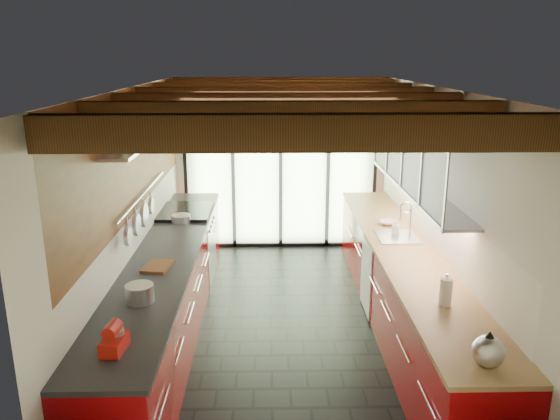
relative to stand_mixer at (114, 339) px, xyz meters
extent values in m
plane|color=black|center=(1.27, 2.01, -1.01)|extent=(5.50, 5.50, 0.00)
plane|color=silver|center=(1.27, 4.76, 0.29)|extent=(3.20, 0.00, 3.20)
plane|color=silver|center=(1.27, -0.74, 0.29)|extent=(3.20, 0.00, 3.20)
plane|color=silver|center=(-0.33, 2.01, 0.29)|extent=(0.00, 5.50, 5.50)
plane|color=silver|center=(2.87, 2.01, 0.29)|extent=(0.00, 5.50, 5.50)
plane|color=#472814|center=(1.27, 2.01, 1.59)|extent=(5.50, 5.50, 0.00)
cube|color=#593316|center=(1.27, -0.24, 1.47)|extent=(3.14, 0.14, 0.22)
cube|color=#593316|center=(1.27, 0.66, 1.47)|extent=(3.14, 0.14, 0.22)
cube|color=#593316|center=(1.27, 1.56, 1.47)|extent=(3.14, 0.14, 0.22)
cube|color=#593316|center=(1.27, 2.46, 1.47)|extent=(3.14, 0.14, 0.22)
cube|color=#593316|center=(1.27, 3.36, 1.47)|extent=(3.14, 0.14, 0.22)
cube|color=#593316|center=(1.27, 4.26, 1.47)|extent=(3.14, 0.14, 0.22)
cube|color=brown|center=(1.27, 4.72, 1.34)|extent=(3.14, 0.06, 0.50)
plane|color=brown|center=(-0.30, 2.21, 0.97)|extent=(0.00, 4.90, 4.90)
plane|color=#C6EAAD|center=(1.27, 4.74, 0.07)|extent=(2.90, 0.00, 2.90)
cube|color=black|center=(-0.18, 4.73, 0.07)|extent=(0.05, 0.04, 2.15)
cube|color=black|center=(2.72, 4.73, 0.07)|extent=(0.05, 0.04, 2.15)
cube|color=black|center=(1.27, 4.70, 0.07)|extent=(0.06, 0.05, 2.15)
cube|color=black|center=(1.27, 4.70, 1.14)|extent=(2.90, 0.05, 0.06)
cylinder|color=#B5140E|center=(1.27, 4.68, 1.34)|extent=(0.34, 0.04, 0.34)
cylinder|color=beige|center=(1.27, 4.66, 1.34)|extent=(0.28, 0.02, 0.28)
cube|color=#97070B|center=(-0.01, 2.01, -0.57)|extent=(0.65, 5.00, 0.88)
cube|color=black|center=(-0.01, 2.01, -0.11)|extent=(0.68, 5.00, 0.04)
cube|color=silver|center=(-0.01, 3.46, -0.57)|extent=(0.66, 0.90, 0.90)
cube|color=black|center=(-0.01, 3.46, -0.08)|extent=(0.65, 0.90, 0.06)
cube|color=#97070B|center=(2.54, 2.01, -0.57)|extent=(0.65, 5.00, 0.88)
cube|color=#9B7B4B|center=(2.54, 2.01, -0.11)|extent=(0.68, 5.00, 0.04)
cube|color=white|center=(2.21, 2.41, -0.57)|extent=(0.02, 0.60, 0.84)
cube|color=silver|center=(2.54, 2.41, -0.08)|extent=(0.45, 0.52, 0.02)
cylinder|color=silver|center=(2.69, 2.41, 0.09)|extent=(0.02, 0.02, 0.34)
torus|color=silver|center=(2.63, 2.41, 0.26)|extent=(0.14, 0.02, 0.14)
plane|color=silver|center=(2.53, 2.31, 0.84)|extent=(0.00, 3.00, 3.00)
cube|color=#9EA0A5|center=(2.70, 2.31, 0.51)|extent=(0.34, 3.00, 0.03)
cube|color=#9EA0A5|center=(2.70, 2.31, 1.18)|extent=(0.34, 3.00, 0.03)
cylinder|color=silver|center=(-0.27, 2.31, 0.46)|extent=(0.02, 2.20, 0.02)
cube|color=silver|center=(-0.18, 2.21, 1.09)|extent=(0.28, 2.60, 0.03)
cylinder|color=silver|center=(-0.23, 1.41, 0.28)|extent=(0.04, 0.18, 0.18)
cylinder|color=silver|center=(-0.23, 1.76, 0.28)|extent=(0.04, 0.22, 0.22)
cylinder|color=silver|center=(-0.23, 2.11, 0.28)|extent=(0.04, 0.26, 0.26)
cylinder|color=silver|center=(-0.23, 2.46, 0.28)|extent=(0.04, 0.18, 0.18)
cube|color=red|center=(0.00, -0.01, -0.04)|extent=(0.17, 0.26, 0.10)
cylinder|color=red|center=(0.00, -0.02, 0.09)|extent=(0.11, 0.17, 0.10)
cylinder|color=silver|center=(0.00, 0.04, 0.00)|extent=(0.14, 0.14, 0.10)
cylinder|color=silver|center=(0.00, 0.78, -0.01)|extent=(0.31, 0.31, 0.15)
cylinder|color=silver|center=(0.00, 3.04, -0.04)|extent=(0.25, 0.25, 0.09)
cube|color=brown|center=(0.00, 1.54, -0.07)|extent=(0.29, 0.37, 0.03)
sphere|color=silver|center=(2.54, -0.24, 0.02)|extent=(0.28, 0.28, 0.22)
cone|color=black|center=(2.54, -0.24, 0.14)|extent=(0.10, 0.10, 0.06)
cylinder|color=silver|center=(2.54, -0.12, 0.03)|extent=(0.05, 0.09, 0.05)
cylinder|color=white|center=(2.54, 0.66, 0.03)|extent=(0.13, 0.13, 0.23)
cylinder|color=silver|center=(2.54, 0.66, 0.17)|extent=(0.03, 0.03, 0.04)
imported|color=silver|center=(2.54, 2.48, 0.00)|extent=(0.10, 0.10, 0.18)
imported|color=silver|center=(2.54, 2.88, -0.06)|extent=(0.21, 0.21, 0.05)
camera|label=1|loc=(1.09, -3.44, 1.92)|focal=35.00mm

